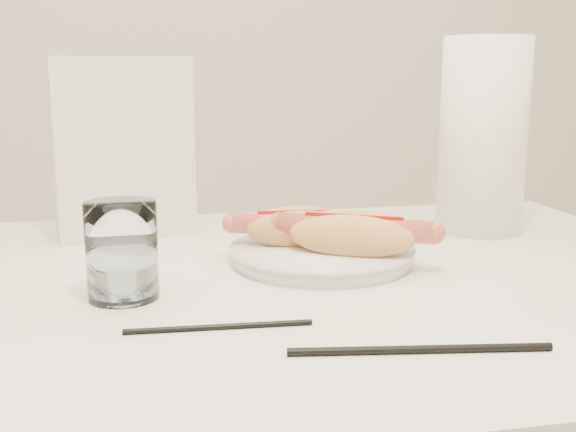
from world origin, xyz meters
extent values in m
cube|color=white|center=(0.00, 0.00, 0.73)|extent=(1.20, 0.80, 0.04)
cylinder|color=silver|center=(0.54, 0.34, 0.35)|extent=(0.04, 0.04, 0.71)
cylinder|color=white|center=(0.09, 0.05, 0.76)|extent=(0.26, 0.26, 0.02)
ellipsoid|color=tan|center=(0.07, 0.06, 0.79)|extent=(0.15, 0.05, 0.05)
ellipsoid|color=tan|center=(0.07, 0.09, 0.79)|extent=(0.15, 0.05, 0.05)
ellipsoid|color=tan|center=(0.07, 0.08, 0.78)|extent=(0.14, 0.07, 0.03)
cylinder|color=#DA4E4D|center=(0.07, 0.08, 0.80)|extent=(0.19, 0.05, 0.03)
cylinder|color=#990A05|center=(0.07, 0.08, 0.81)|extent=(0.12, 0.02, 0.01)
ellipsoid|color=#E9A75A|center=(0.12, 0.00, 0.80)|extent=(0.16, 0.11, 0.06)
ellipsoid|color=#E9A75A|center=(0.13, 0.03, 0.80)|extent=(0.16, 0.11, 0.06)
ellipsoid|color=#E9A75A|center=(0.12, 0.02, 0.78)|extent=(0.16, 0.12, 0.03)
cylinder|color=#C15944|center=(0.12, 0.02, 0.80)|extent=(0.19, 0.12, 0.03)
cylinder|color=#990A05|center=(0.12, 0.02, 0.82)|extent=(0.12, 0.07, 0.01)
cylinder|color=silver|center=(-0.16, -0.04, 0.81)|extent=(0.08, 0.08, 0.11)
cylinder|color=black|center=(-0.07, -0.16, 0.75)|extent=(0.19, 0.02, 0.01)
cylinder|color=black|center=(0.11, -0.26, 0.75)|extent=(0.24, 0.04, 0.01)
cube|color=silver|center=(-0.17, 0.28, 0.89)|extent=(0.22, 0.15, 0.27)
cube|color=#111137|center=(0.10, 0.29, 0.75)|extent=(0.19, 0.19, 0.01)
cylinder|color=white|center=(0.38, 0.19, 0.90)|extent=(0.14, 0.14, 0.30)
camera|label=1|loc=(-0.13, -0.82, 1.00)|focal=43.41mm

